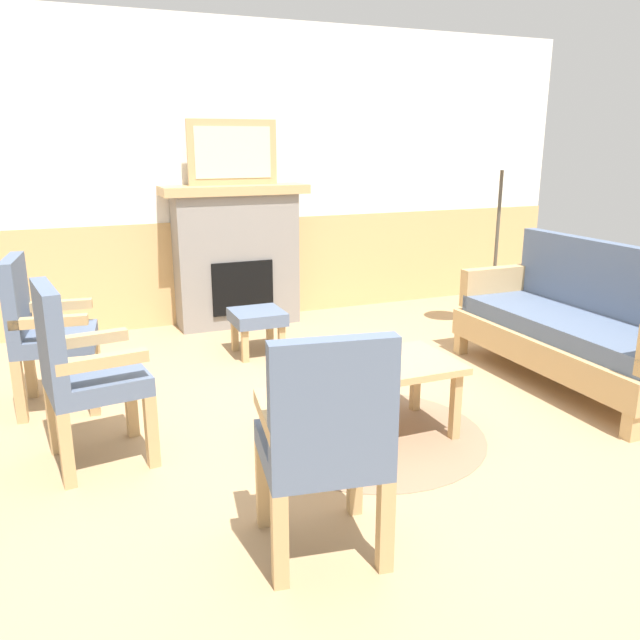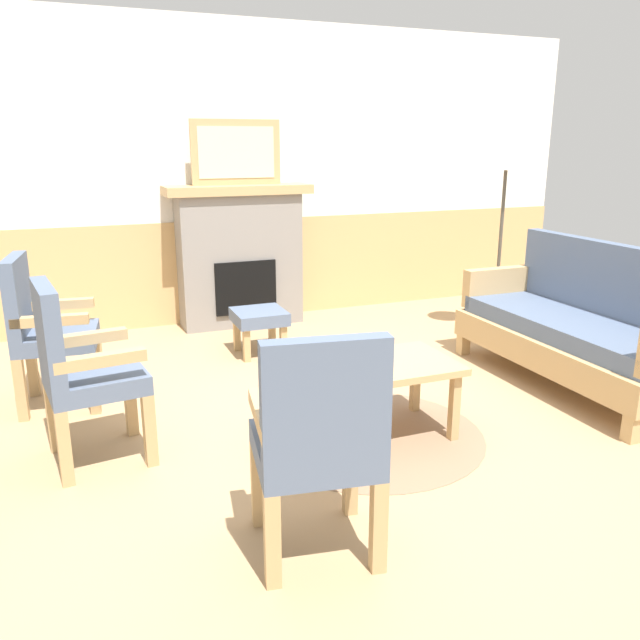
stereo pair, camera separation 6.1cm
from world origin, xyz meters
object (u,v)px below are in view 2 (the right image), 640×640
floor_lamp_by_couch (506,167)px  fireplace (240,255)px  coffee_table (371,373)px  armchair_front_left (319,437)px  framed_picture (236,152)px  book_on_table (370,357)px  couch (578,329)px  armchair_by_window_left (79,366)px  footstool (259,320)px  armchair_near_fireplace (44,325)px

floor_lamp_by_couch → fireplace: bearing=149.8°
coffee_table → armchair_front_left: armchair_front_left is taller
fireplace → framed_picture: size_ratio=1.62×
framed_picture → armchair_front_left: 3.73m
book_on_table → fireplace: bearing=92.4°
framed_picture → book_on_table: 2.75m
armchair_front_left → fireplace: bearing=80.1°
couch → armchair_by_window_left: size_ratio=1.84×
fireplace → armchair_front_left: size_ratio=1.33×
book_on_table → armchair_by_window_left: size_ratio=0.20×
book_on_table → armchair_by_window_left: 1.58m
book_on_table → floor_lamp_by_couch: size_ratio=0.11×
armchair_by_window_left → floor_lamp_by_couch: 3.76m
fireplace → book_on_table: (0.11, -2.52, -0.20)m
framed_picture → couch: (1.77, -2.38, -1.16)m
book_on_table → footstool: (-0.20, 1.59, -0.17)m
footstool → armchair_front_left: bearing=-101.3°
fireplace → couch: size_ratio=0.72×
footstool → armchair_by_window_left: bearing=-134.5°
coffee_table → armchair_by_window_left: armchair_by_window_left is taller
armchair_by_window_left → armchair_front_left: (0.85, -1.22, 0.00)m
couch → armchair_front_left: same height
armchair_front_left → armchair_near_fireplace: bearing=116.2°
fireplace → armchair_near_fireplace: bearing=-139.0°
fireplace → armchair_near_fireplace: (-1.65, -1.43, -0.11)m
framed_picture → book_on_table: framed_picture is taller
framed_picture → footstool: framed_picture is taller
couch → floor_lamp_by_couch: (0.22, 1.21, 1.05)m
framed_picture → armchair_front_left: bearing=-99.9°
footstool → floor_lamp_by_couch: 2.41m
book_on_table → floor_lamp_by_couch: 2.53m
coffee_table → floor_lamp_by_couch: floor_lamp_by_couch is taller
couch → floor_lamp_by_couch: size_ratio=1.07×
framed_picture → floor_lamp_by_couch: size_ratio=0.48×
framed_picture → armchair_front_left: framed_picture is taller
framed_picture → coffee_table: size_ratio=0.83×
book_on_table → floor_lamp_by_couch: bearing=35.6°
armchair_by_window_left → floor_lamp_by_couch: size_ratio=0.58×
couch → book_on_table: couch is taller
framed_picture → footstool: (-0.10, -0.93, -1.28)m
framed_picture → floor_lamp_by_couch: (2.00, -1.16, -0.11)m
framed_picture → armchair_front_left: (-0.61, -3.53, -1.02)m
couch → floor_lamp_by_couch: floor_lamp_by_couch is taller
armchair_by_window_left → floor_lamp_by_couch: floor_lamp_by_couch is taller
fireplace → framed_picture: 0.91m
fireplace → coffee_table: size_ratio=1.35×
book_on_table → armchair_near_fireplace: armchair_near_fireplace is taller
couch → armchair_front_left: size_ratio=1.84×
couch → armchair_by_window_left: (-3.23, 0.06, 0.14)m
coffee_table → fireplace: bearing=91.7°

